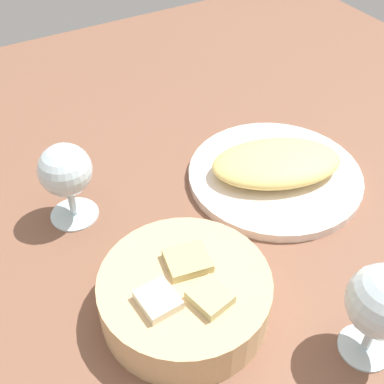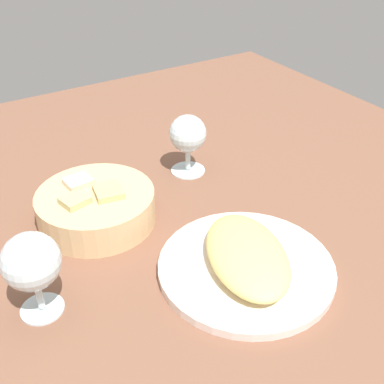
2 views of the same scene
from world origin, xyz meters
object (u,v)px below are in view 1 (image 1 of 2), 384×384
Objects in this scene: plate at (275,176)px; wine_glass_near at (66,173)px; wine_glass_far at (383,304)px; bread_basket at (185,295)px.

plate is 31.13cm from wine_glass_near.
wine_glass_far is (8.64, 28.26, 7.66)cm from plate.
wine_glass_near reaches higher than plate.
bread_basket is at bearing 104.90° from wine_glass_near.
plate is at bearing -149.37° from bread_basket.
wine_glass_near is at bearing -60.22° from wine_glass_far.
wine_glass_far is (-20.65, 36.08, 0.60)cm from wine_glass_near.
wine_glass_near is 0.95× the size of wine_glass_far.
bread_basket reaches higher than plate.
wine_glass_near is (29.29, -7.83, 7.06)cm from plate.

